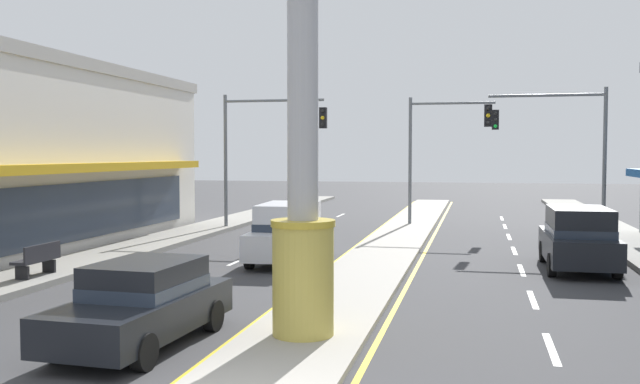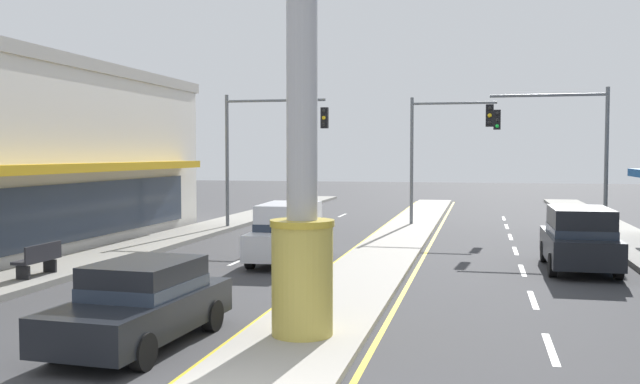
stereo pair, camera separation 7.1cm
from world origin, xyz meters
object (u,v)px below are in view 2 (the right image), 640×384
(sedan_far_right_lane, at_px, (142,302))
(suv_near_left_lane, at_px, (289,232))
(traffic_light_median_far, at_px, (443,139))
(traffic_light_left_side, at_px, (263,137))
(suv_near_right_lane, at_px, (579,238))
(street_bench, at_px, (39,259))
(traffic_light_right_side, at_px, (561,136))
(district_sign, at_px, (302,103))

(sedan_far_right_lane, xyz_separation_m, suv_near_left_lane, (-0.01, 10.17, 0.20))
(traffic_light_median_far, xyz_separation_m, sedan_far_right_lane, (-4.27, -22.38, -3.41))
(traffic_light_left_side, xyz_separation_m, suv_near_right_lane, (12.51, -8.45, -3.26))
(sedan_far_right_lane, bearing_deg, suv_near_left_lane, 90.04)
(suv_near_right_lane, bearing_deg, street_bench, -159.94)
(traffic_light_median_far, distance_m, sedan_far_right_lane, 23.04)
(traffic_light_right_side, bearing_deg, district_sign, -109.71)
(traffic_light_right_side, distance_m, street_bench, 20.42)
(traffic_light_median_far, bearing_deg, suv_near_left_lane, -109.31)
(district_sign, xyz_separation_m, suv_near_right_lane, (6.11, 9.70, -3.45))
(traffic_light_right_side, xyz_separation_m, suv_near_right_lane, (-0.29, -8.16, -3.26))
(district_sign, bearing_deg, traffic_light_median_far, 86.12)
(traffic_light_median_far, xyz_separation_m, suv_near_right_lane, (4.65, -11.86, -3.21))
(district_sign, relative_size, suv_near_right_lane, 1.79)
(traffic_light_right_side, bearing_deg, suv_near_left_lane, -137.27)
(traffic_light_left_side, bearing_deg, traffic_light_right_side, -1.29)
(traffic_light_right_side, xyz_separation_m, street_bench, (-14.90, -13.49, -3.60))
(traffic_light_left_side, xyz_separation_m, traffic_light_right_side, (12.80, -0.29, 0.00))
(traffic_light_left_side, height_order, traffic_light_median_far, same)
(suv_near_right_lane, bearing_deg, district_sign, -122.23)
(traffic_light_right_side, distance_m, traffic_light_median_far, 6.17)
(traffic_light_left_side, relative_size, traffic_light_median_far, 1.00)
(traffic_light_median_far, height_order, suv_near_right_lane, traffic_light_median_far)
(traffic_light_right_side, height_order, sedan_far_right_lane, traffic_light_right_side)
(district_sign, height_order, suv_near_left_lane, district_sign)
(traffic_light_left_side, distance_m, suv_near_right_lane, 15.44)
(traffic_light_median_far, distance_m, suv_near_right_lane, 13.14)
(traffic_light_left_side, xyz_separation_m, suv_near_left_lane, (3.58, -8.80, -3.26))
(traffic_light_left_side, height_order, street_bench, traffic_light_left_side)
(street_bench, bearing_deg, traffic_light_right_side, 42.17)
(street_bench, bearing_deg, sedan_far_right_lane, -42.37)
(sedan_far_right_lane, height_order, street_bench, sedan_far_right_lane)
(traffic_light_left_side, height_order, sedan_far_right_lane, traffic_light_left_side)
(suv_near_right_lane, relative_size, sedan_far_right_lane, 1.05)
(district_sign, xyz_separation_m, traffic_light_median_far, (1.46, 21.56, -0.24))
(sedan_far_right_lane, bearing_deg, traffic_light_left_side, 100.71)
(traffic_light_right_side, xyz_separation_m, suv_near_left_lane, (-9.22, -8.51, -3.26))
(traffic_light_right_side, height_order, suv_near_left_lane, traffic_light_right_side)
(district_sign, relative_size, street_bench, 5.16)
(street_bench, bearing_deg, traffic_light_median_far, 59.92)
(district_sign, bearing_deg, suv_near_right_lane, 57.77)
(street_bench, bearing_deg, suv_near_right_lane, 20.06)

